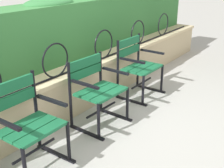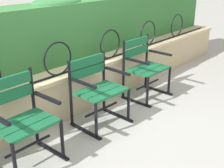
{
  "view_description": "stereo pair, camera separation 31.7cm",
  "coord_description": "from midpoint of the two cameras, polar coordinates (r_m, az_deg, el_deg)",
  "views": [
    {
      "loc": [
        -2.6,
        -1.73,
        1.82
      ],
      "look_at": [
        0.0,
        0.11,
        0.55
      ],
      "focal_mm": 47.39,
      "sensor_mm": 36.0,
      "label": 1
    },
    {
      "loc": [
        -2.41,
        -1.98,
        1.82
      ],
      "look_at": [
        0.0,
        0.11,
        0.55
      ],
      "focal_mm": 47.39,
      "sensor_mm": 36.0,
      "label": 2
    }
  ],
  "objects": [
    {
      "name": "park_chair_right",
      "position": [
        4.37,
        2.92,
        3.64
      ],
      "size": [
        0.61,
        0.53,
        0.87
      ],
      "color": "#19663D",
      "rests_on": "ground"
    },
    {
      "name": "iron_arch_fence",
      "position": [
        3.6,
        -12.86,
        4.14
      ],
      "size": [
        7.21,
        0.02,
        0.42
      ],
      "color": "black",
      "rests_on": "stone_wall"
    },
    {
      "name": "ground_plane",
      "position": [
        3.61,
        -1.15,
        -8.54
      ],
      "size": [
        60.0,
        60.0,
        0.0
      ],
      "primitive_type": "plane",
      "color": "#ADADA8"
    },
    {
      "name": "park_chair_centre",
      "position": [
        3.55,
        -5.61,
        -0.96
      ],
      "size": [
        0.62,
        0.54,
        0.83
      ],
      "color": "#19663D",
      "rests_on": "ground"
    },
    {
      "name": "hedge_row",
      "position": [
        4.07,
        -15.52,
        9.39
      ],
      "size": [
        7.6,
        0.52,
        0.9
      ],
      "color": "#387A3D",
      "rests_on": "stone_wall"
    },
    {
      "name": "stone_wall",
      "position": [
        3.96,
        -10.56,
        -1.3
      ],
      "size": [
        7.76,
        0.41,
        0.58
      ],
      "color": "#C6B289",
      "rests_on": "ground"
    },
    {
      "name": "park_chair_left",
      "position": [
        2.92,
        -19.31,
        -7.29
      ],
      "size": [
        0.58,
        0.52,
        0.88
      ],
      "color": "#19663D",
      "rests_on": "ground"
    }
  ]
}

